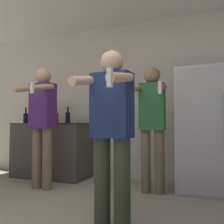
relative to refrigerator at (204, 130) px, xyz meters
The scene contains 11 objects.
wall_back 1.38m from the refrigerator, 162.24° to the left, with size 7.00×0.06×2.55m.
refrigerator is the anchor object (origin of this frame).
counter 2.44m from the refrigerator, behind, with size 1.28×0.64×0.90m.
bottle_red_label 2.32m from the refrigerator, behind, with size 0.08×0.08×0.27m.
bottle_clear_vodka 2.10m from the refrigerator, behind, with size 0.08×0.08×0.28m.
bottle_short_whiskey 2.59m from the refrigerator, behind, with size 0.08×0.08×0.29m.
bottle_green_wine 2.94m from the refrigerator, behind, with size 0.08×0.08×0.28m.
bottle_tall_gin 2.69m from the refrigerator, behind, with size 0.08×0.08×0.24m.
person_woman_foreground 1.67m from the refrigerator, 116.75° to the right, with size 0.44×0.52×1.54m.
person_man_side 2.20m from the refrigerator, 162.71° to the right, with size 0.44×0.52×1.67m.
person_spectator_back 0.72m from the refrigerator, 152.87° to the right, with size 0.40×0.53×1.63m.
Camera 1 is at (1.26, -1.17, 0.88)m, focal length 40.00 mm.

